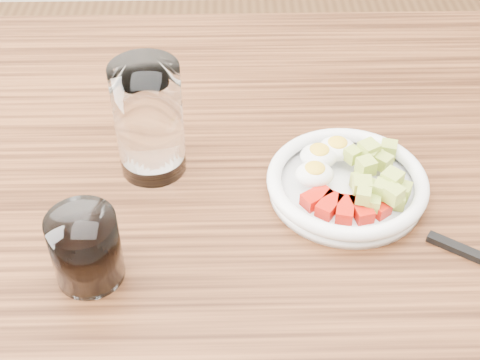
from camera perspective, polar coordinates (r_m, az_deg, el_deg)
The scene contains 4 objects.
dining_table at distance 0.84m, azimuth 0.70°, elevation -7.07°, with size 1.50×0.90×0.77m.
bowl at distance 0.78m, azimuth 9.14°, elevation -0.09°, with size 0.19×0.19×0.05m.
water_glass at distance 0.78m, azimuth -7.78°, elevation 5.10°, with size 0.08×0.08×0.14m, color white.
coffee_glass at distance 0.68m, azimuth -13.01°, elevation -5.73°, with size 0.07×0.07×0.08m.
Camera 1 is at (-0.02, -0.55, 1.31)m, focal length 50.00 mm.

